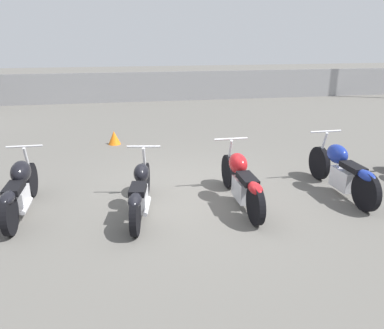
{
  "coord_description": "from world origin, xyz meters",
  "views": [
    {
      "loc": [
        -1.09,
        -6.26,
        2.79
      ],
      "look_at": [
        0.0,
        -0.2,
        0.65
      ],
      "focal_mm": 35.0,
      "sensor_mm": 36.0,
      "label": 1
    }
  ],
  "objects_px": {
    "motorcycle_slot_3": "(241,180)",
    "motorcycle_slot_4": "(342,170)",
    "motorcycle_slot_2": "(141,191)",
    "motorcycle_slot_1": "(20,188)",
    "traffic_cone_near": "(114,138)"
  },
  "relations": [
    {
      "from": "motorcycle_slot_4",
      "to": "motorcycle_slot_2",
      "type": "bearing_deg",
      "value": -178.88
    },
    {
      "from": "motorcycle_slot_2",
      "to": "motorcycle_slot_4",
      "type": "relative_size",
      "value": 0.96
    },
    {
      "from": "traffic_cone_near",
      "to": "motorcycle_slot_2",
      "type": "bearing_deg",
      "value": -83.29
    },
    {
      "from": "motorcycle_slot_2",
      "to": "motorcycle_slot_3",
      "type": "relative_size",
      "value": 0.96
    },
    {
      "from": "motorcycle_slot_1",
      "to": "traffic_cone_near",
      "type": "distance_m",
      "value": 4.19
    },
    {
      "from": "motorcycle_slot_3",
      "to": "motorcycle_slot_4",
      "type": "distance_m",
      "value": 1.95
    },
    {
      "from": "motorcycle_slot_1",
      "to": "motorcycle_slot_2",
      "type": "bearing_deg",
      "value": -9.85
    },
    {
      "from": "motorcycle_slot_3",
      "to": "motorcycle_slot_4",
      "type": "relative_size",
      "value": 1.0
    },
    {
      "from": "motorcycle_slot_1",
      "to": "motorcycle_slot_3",
      "type": "bearing_deg",
      "value": -4.29
    },
    {
      "from": "motorcycle_slot_2",
      "to": "traffic_cone_near",
      "type": "height_order",
      "value": "motorcycle_slot_2"
    },
    {
      "from": "traffic_cone_near",
      "to": "motorcycle_slot_3",
      "type": "bearing_deg",
      "value": -62.24
    },
    {
      "from": "motorcycle_slot_4",
      "to": "traffic_cone_near",
      "type": "relative_size",
      "value": 6.03
    },
    {
      "from": "traffic_cone_near",
      "to": "motorcycle_slot_1",
      "type": "bearing_deg",
      "value": -109.78
    },
    {
      "from": "motorcycle_slot_2",
      "to": "traffic_cone_near",
      "type": "bearing_deg",
      "value": 106.03
    },
    {
      "from": "motorcycle_slot_2",
      "to": "traffic_cone_near",
      "type": "relative_size",
      "value": 5.79
    }
  ]
}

